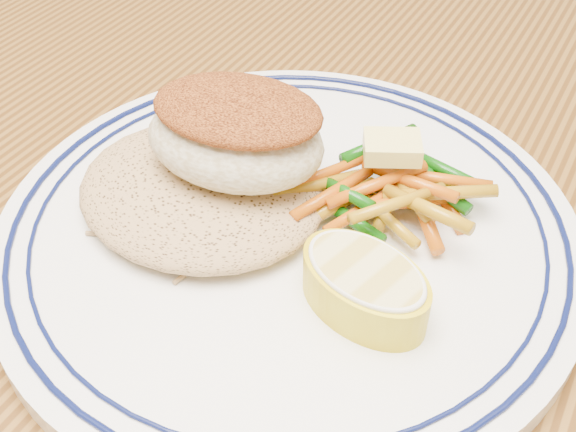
% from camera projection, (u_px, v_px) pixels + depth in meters
% --- Properties ---
extents(dining_table, '(1.50, 0.90, 0.75)m').
position_uv_depth(dining_table, '(274.00, 342.00, 0.46)').
color(dining_table, '#4E2E0F').
rests_on(dining_table, ground).
extents(plate, '(0.30, 0.30, 0.02)m').
position_uv_depth(plate, '(288.00, 231.00, 0.38)').
color(plate, white).
rests_on(plate, dining_table).
extents(rice_pilaf, '(0.13, 0.12, 0.03)m').
position_uv_depth(rice_pilaf, '(202.00, 186.00, 0.38)').
color(rice_pilaf, '#A68153').
rests_on(rice_pilaf, plate).
extents(fish_fillet, '(0.10, 0.08, 0.05)m').
position_uv_depth(fish_fillet, '(236.00, 133.00, 0.36)').
color(fish_fillet, beige).
rests_on(fish_fillet, rice_pilaf).
extents(vegetable_pile, '(0.10, 0.10, 0.03)m').
position_uv_depth(vegetable_pile, '(389.00, 190.00, 0.37)').
color(vegetable_pile, '#A97A12').
rests_on(vegetable_pile, plate).
extents(butter_pat, '(0.04, 0.03, 0.01)m').
position_uv_depth(butter_pat, '(392.00, 147.00, 0.36)').
color(butter_pat, '#FFEF7C').
rests_on(butter_pat, vegetable_pile).
extents(lemon_wedge, '(0.07, 0.07, 0.03)m').
position_uv_depth(lemon_wedge, '(365.00, 285.00, 0.32)').
color(lemon_wedge, yellow).
rests_on(lemon_wedge, plate).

